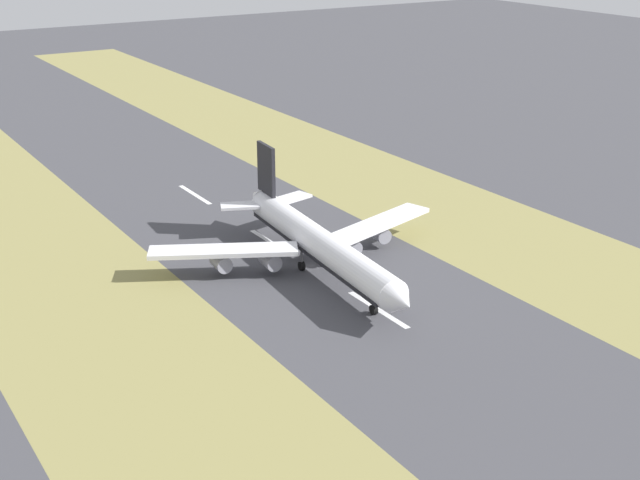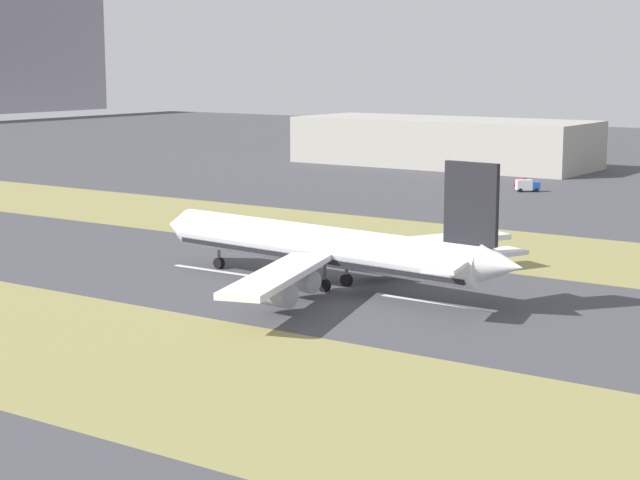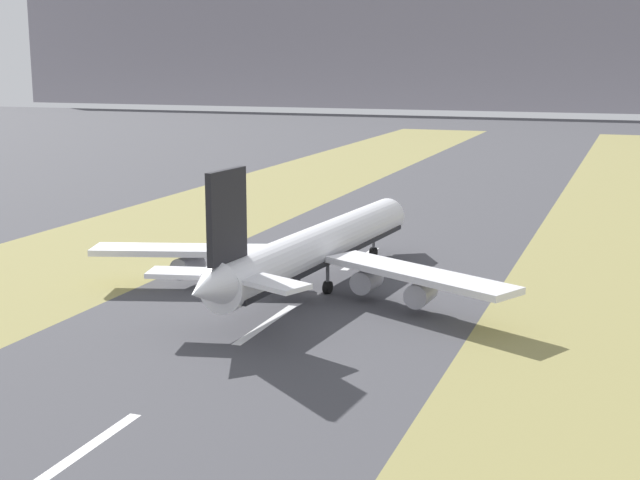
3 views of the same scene
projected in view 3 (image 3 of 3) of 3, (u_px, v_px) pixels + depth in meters
The scene contains 7 objects.
ground_plane at pixel (310, 294), 126.84m from camera, with size 800.00×800.00×0.00m, color #424247.
grass_median_west at pixel (46, 269), 141.87m from camera, with size 40.00×600.00×0.01m, color olive.
centreline_dash_near at pixel (79, 453), 75.49m from camera, with size 1.20×18.00×0.01m, color silver.
centreline_dash_mid at pixel (266, 324), 112.34m from camera, with size 1.20×18.00×0.01m, color silver.
centreline_dash_far at pixel (361, 258), 149.18m from camera, with size 1.20×18.00×0.01m, color silver.
airplane_main_jet at pixel (314, 249), 127.88m from camera, with size 63.89×67.22×20.20m.
mountain_ridge at pixel (582, 31), 595.63m from camera, with size 800.00×120.00×101.95m, color gray.
Camera 3 is at (43.19, -114.91, 32.86)m, focal length 50.00 mm.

